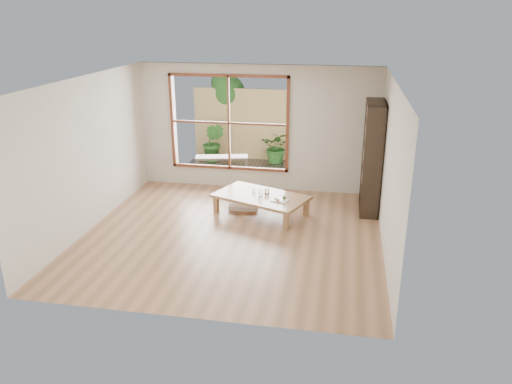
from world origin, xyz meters
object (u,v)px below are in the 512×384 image
low_table (261,198)px  garden_bench (222,159)px  food_tray (281,200)px  bookshelf (372,158)px

low_table → garden_bench: 2.65m
food_tray → garden_bench: 3.05m
low_table → bookshelf: bearing=37.1°
bookshelf → garden_bench: size_ratio=1.65×
bookshelf → garden_bench: 3.81m
food_tray → garden_bench: size_ratio=0.27×
garden_bench → low_table: bearing=-72.9°
bookshelf → food_tray: (-1.59, -0.76, -0.65)m
low_table → food_tray: bearing=-6.7°
low_table → bookshelf: (1.99, 0.54, 0.72)m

